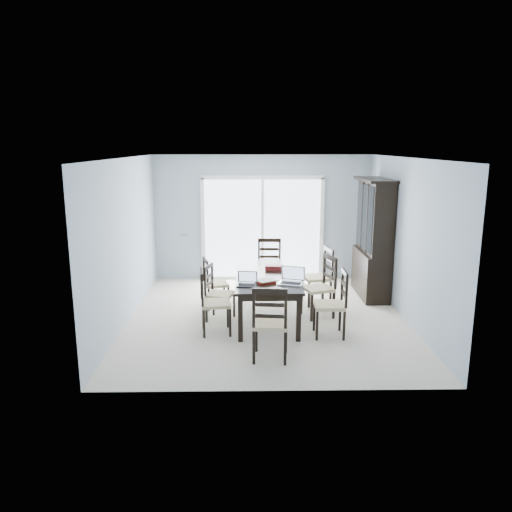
% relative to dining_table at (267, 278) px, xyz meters
% --- Properties ---
extents(floor, '(5.00, 5.00, 0.00)m').
position_rel_dining_table_xyz_m(floor, '(0.00, 0.00, -0.67)').
color(floor, beige).
rests_on(floor, ground).
extents(ceiling, '(5.00, 5.00, 0.00)m').
position_rel_dining_table_xyz_m(ceiling, '(0.00, 0.00, 1.93)').
color(ceiling, white).
rests_on(ceiling, back_wall).
extents(back_wall, '(4.50, 0.02, 2.60)m').
position_rel_dining_table_xyz_m(back_wall, '(0.00, 2.50, 0.63)').
color(back_wall, '#909FAC').
rests_on(back_wall, floor).
extents(wall_left, '(0.02, 5.00, 2.60)m').
position_rel_dining_table_xyz_m(wall_left, '(-2.25, 0.00, 0.63)').
color(wall_left, '#909FAC').
rests_on(wall_left, floor).
extents(wall_right, '(0.02, 5.00, 2.60)m').
position_rel_dining_table_xyz_m(wall_right, '(2.25, 0.00, 0.63)').
color(wall_right, '#909FAC').
rests_on(wall_right, floor).
extents(balcony, '(4.50, 2.00, 0.10)m').
position_rel_dining_table_xyz_m(balcony, '(0.00, 3.50, -0.72)').
color(balcony, gray).
rests_on(balcony, ground).
extents(railing, '(4.50, 0.06, 1.10)m').
position_rel_dining_table_xyz_m(railing, '(0.00, 4.50, -0.12)').
color(railing, '#99999E').
rests_on(railing, balcony).
extents(dining_table, '(1.00, 2.20, 0.75)m').
position_rel_dining_table_xyz_m(dining_table, '(0.00, 0.00, 0.00)').
color(dining_table, black).
rests_on(dining_table, floor).
extents(china_hutch, '(0.50, 1.38, 2.20)m').
position_rel_dining_table_xyz_m(china_hutch, '(2.02, 1.25, 0.40)').
color(china_hutch, black).
rests_on(china_hutch, floor).
extents(sliding_door, '(2.52, 0.05, 2.18)m').
position_rel_dining_table_xyz_m(sliding_door, '(0.00, 2.48, 0.41)').
color(sliding_door, silver).
rests_on(sliding_door, floor).
extents(chair_left_near, '(0.49, 0.47, 1.13)m').
position_rel_dining_table_xyz_m(chair_left_near, '(-0.89, -0.66, -0.07)').
color(chair_left_near, black).
rests_on(chair_left_near, floor).
extents(chair_left_mid, '(0.49, 0.49, 1.05)m').
position_rel_dining_table_xyz_m(chair_left_mid, '(-0.84, -0.04, -0.12)').
color(chair_left_mid, black).
rests_on(chair_left_mid, floor).
extents(chair_left_far, '(0.48, 0.47, 1.02)m').
position_rel_dining_table_xyz_m(chair_left_far, '(-0.95, 0.57, -0.13)').
color(chair_left_far, black).
rests_on(chair_left_far, floor).
extents(chair_right_near, '(0.46, 0.45, 1.16)m').
position_rel_dining_table_xyz_m(chair_right_near, '(1.00, -0.79, -0.06)').
color(chair_right_near, black).
rests_on(chair_right_near, floor).
extents(chair_right_mid, '(0.57, 0.56, 1.17)m').
position_rel_dining_table_xyz_m(chair_right_mid, '(0.94, 0.11, -0.05)').
color(chair_right_mid, black).
rests_on(chair_right_mid, floor).
extents(chair_right_far, '(0.53, 0.52, 1.17)m').
position_rel_dining_table_xyz_m(chair_right_far, '(1.01, 0.78, -0.05)').
color(chair_right_far, black).
rests_on(chair_right_far, floor).
extents(chair_end_near, '(0.49, 0.51, 1.20)m').
position_rel_dining_table_xyz_m(chair_end_near, '(-0.02, -1.69, -0.04)').
color(chair_end_near, black).
rests_on(chair_end_near, floor).
extents(chair_end_far, '(0.48, 0.49, 1.19)m').
position_rel_dining_table_xyz_m(chair_end_far, '(0.10, 1.52, -0.04)').
color(chair_end_far, black).
rests_on(chair_end_far, floor).
extents(laptop_dark, '(0.32, 0.24, 0.20)m').
position_rel_dining_table_xyz_m(laptop_dark, '(-0.33, -0.69, 0.13)').
color(laptop_dark, black).
rests_on(laptop_dark, dining_table).
extents(laptop_silver, '(0.43, 0.35, 0.25)m').
position_rel_dining_table_xyz_m(laptop_silver, '(0.34, -0.61, 0.14)').
color(laptop_silver, silver).
rests_on(laptop_silver, dining_table).
extents(book_stack, '(0.36, 0.34, 0.05)m').
position_rel_dining_table_xyz_m(book_stack, '(-0.04, -0.53, 0.10)').
color(book_stack, maroon).
rests_on(book_stack, dining_table).
extents(cell_phone, '(0.13, 0.08, 0.01)m').
position_rel_dining_table_xyz_m(cell_phone, '(0.08, -0.88, 0.08)').
color(cell_phone, black).
rests_on(cell_phone, dining_table).
extents(game_box, '(0.32, 0.19, 0.08)m').
position_rel_dining_table_xyz_m(game_box, '(0.14, 0.27, 0.12)').
color(game_box, '#541016').
rests_on(game_box, dining_table).
extents(hot_tub, '(2.14, 1.97, 0.98)m').
position_rel_dining_table_xyz_m(hot_tub, '(-0.93, 3.46, -0.18)').
color(hot_tub, maroon).
rests_on(hot_tub, balcony).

